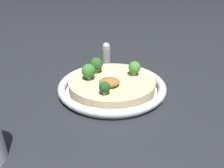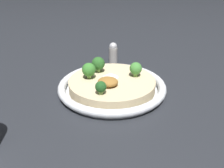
% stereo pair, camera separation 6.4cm
% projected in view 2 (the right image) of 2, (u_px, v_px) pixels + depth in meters
% --- Properties ---
extents(ground_plane, '(6.00, 6.00, 0.00)m').
position_uv_depth(ground_plane, '(112.00, 90.00, 0.65)').
color(ground_plane, '#23262B').
extents(risotto_bowl, '(0.31, 0.31, 0.04)m').
position_uv_depth(risotto_bowl, '(112.00, 85.00, 0.64)').
color(risotto_bowl, silver).
rests_on(risotto_bowl, ground_plane).
extents(cheese_sprinkle, '(0.05, 0.05, 0.01)m').
position_uv_depth(cheese_sprinkle, '(111.00, 75.00, 0.64)').
color(cheese_sprinkle, white).
rests_on(cheese_sprinkle, risotto_bowl).
extents(crispy_onion_garnish, '(0.06, 0.05, 0.02)m').
position_uv_depth(crispy_onion_garnish, '(108.00, 82.00, 0.59)').
color(crispy_onion_garnish, olive).
rests_on(crispy_onion_garnish, risotto_bowl).
extents(broccoli_back_left, '(0.04, 0.04, 0.05)m').
position_uv_depth(broccoli_back_left, '(98.00, 64.00, 0.67)').
color(broccoli_back_left, '#84A856').
rests_on(broccoli_back_left, risotto_bowl).
extents(broccoli_right, '(0.04, 0.04, 0.04)m').
position_uv_depth(broccoli_right, '(136.00, 69.00, 0.64)').
color(broccoli_right, '#759E4C').
rests_on(broccoli_right, risotto_bowl).
extents(broccoli_left, '(0.04, 0.04, 0.05)m').
position_uv_depth(broccoli_left, '(89.00, 70.00, 0.63)').
color(broccoli_left, '#759E4C').
rests_on(broccoli_left, risotto_bowl).
extents(broccoli_front_left, '(0.03, 0.03, 0.03)m').
position_uv_depth(broccoli_front_left, '(101.00, 87.00, 0.55)').
color(broccoli_front_left, '#84A856').
rests_on(broccoli_front_left, risotto_bowl).
extents(pepper_shaker, '(0.03, 0.03, 0.08)m').
position_uv_depth(pepper_shaker, '(113.00, 52.00, 0.84)').
color(pepper_shaker, '#9E9993').
rests_on(pepper_shaker, ground_plane).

